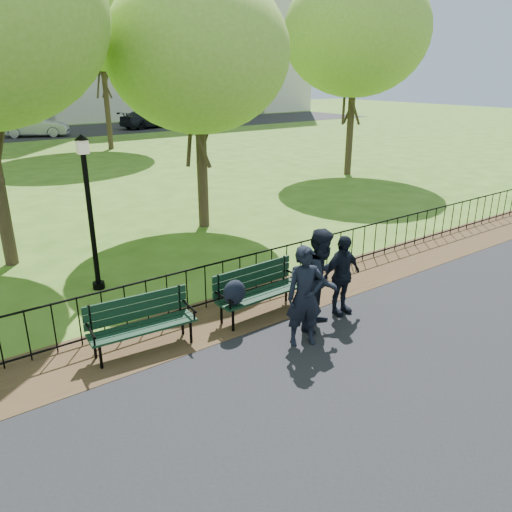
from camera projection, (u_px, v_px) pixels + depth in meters
ground at (331, 328)px, 8.93m from camera, size 120.00×120.00×0.00m
dirt_strip at (279, 298)px, 10.06m from camera, size 60.00×1.60×0.01m
iron_fence at (264, 269)px, 10.27m from camera, size 24.06×0.06×1.00m
park_bench_main at (247, 289)px, 9.00m from camera, size 1.81×0.62×1.02m
park_bench_left_a at (140, 318)px, 8.08m from camera, size 1.77×0.68×0.98m
lamppost at (90, 209)px, 9.97m from camera, size 0.29×0.29×3.20m
tree_near_e at (198, 53)px, 13.22m from camera, size 4.94×4.94×6.88m
tree_mid_e at (356, 33)px, 20.42m from camera, size 6.02×6.02×8.39m
tree_far_e at (97, 5)px, 27.12m from camera, size 7.98×7.98×11.12m
person_left at (305, 296)px, 8.13m from camera, size 0.74×0.63×1.71m
person_mid at (322, 279)px, 8.69m from camera, size 0.99×0.79×1.81m
person_right at (342, 275)px, 9.22m from camera, size 0.90×0.37×1.53m
sedan_silver at (36, 126)px, 35.15m from camera, size 4.61×3.20×1.44m
sedan_dark at (147, 119)px, 40.70m from camera, size 5.09×3.05×1.38m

